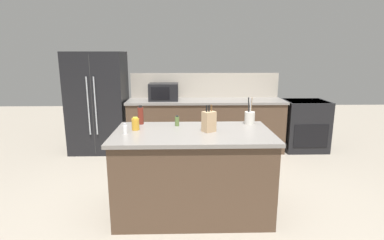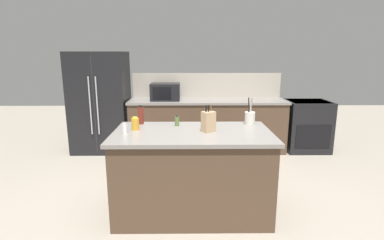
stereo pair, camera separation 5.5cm
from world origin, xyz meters
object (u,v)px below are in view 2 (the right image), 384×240
Objects in this scene: vinegar_bottle at (141,115)px; range_oven at (307,125)px; refrigerator at (100,102)px; honey_jar at (135,124)px; salt_shaker at (125,129)px; utensil_crock at (250,118)px; spice_jar_oregano at (177,121)px; microwave at (165,92)px; knife_block at (208,121)px.

range_oven is at bearing 33.73° from vinegar_bottle.
range_oven is at bearing -0.78° from refrigerator.
honey_jar reaches higher than salt_shaker.
spice_jar_oregano is at bearing -175.78° from utensil_crock.
range_oven is at bearing -0.00° from microwave.
spice_jar_oregano is at bearing -13.22° from vinegar_bottle.
vinegar_bottle reaches higher than honey_jar.
spice_jar_oregano is 0.45m from vinegar_bottle.
refrigerator is 2.47m from spice_jar_oregano.
utensil_crock reaches higher than knife_block.
salt_shaker is at bearing -96.41° from microwave.
vinegar_bottle is (0.10, 0.44, 0.05)m from salt_shaker.
refrigerator reaches higher than spice_jar_oregano.
utensil_crock is (1.14, -1.87, -0.07)m from microwave.
knife_block reaches higher than spice_jar_oregano.
refrigerator reaches higher than knife_block.
honey_jar reaches higher than range_oven.
microwave is 4.17× the size of spice_jar_oregano.
utensil_crock is 1.42× the size of vinegar_bottle.
microwave is 1.95m from spice_jar_oregano.
vinegar_bottle reaches higher than spice_jar_oregano.
knife_block reaches higher than range_oven.
salt_shaker is 0.46m from vinegar_bottle.
spice_jar_oregano is at bearing -53.49° from refrigerator.
knife_block is 2.35× the size of spice_jar_oregano.
microwave is at bearing 98.28° from spice_jar_oregano.
refrigerator reaches higher than salt_shaker.
honey_jar is at bearing -142.60° from range_oven.
salt_shaker is (-1.40, -0.40, -0.03)m from utensil_crock.
microwave is 2.29m from salt_shaker.
vinegar_bottle is (0.02, 0.28, 0.04)m from honey_jar.
salt_shaker is at bearing 151.43° from knife_block.
knife_block is 1.29× the size of vinegar_bottle.
microwave is 2.29× the size of vinegar_bottle.
utensil_crock is 0.86m from spice_jar_oregano.
utensil_crock reaches higher than range_oven.
refrigerator is 2.39m from honey_jar.
salt_shaker is at bearing -102.94° from vinegar_bottle.
knife_block is 0.86m from vinegar_bottle.
microwave is 2.12m from honey_jar.
knife_block is (0.63, -2.19, -0.04)m from microwave.
utensil_crock is (2.33, -1.92, 0.13)m from refrigerator.
honey_jar is at bearing 140.44° from knife_block.
microwave is 1.78× the size of knife_block.
refrigerator reaches higher than honey_jar.
knife_block is at bearing -6.05° from honey_jar.
salt_shaker is 0.49× the size of vinegar_bottle.
vinegar_bottle reaches higher than range_oven.
microwave is 3.58× the size of honey_jar.
microwave reaches higher than spice_jar_oregano.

